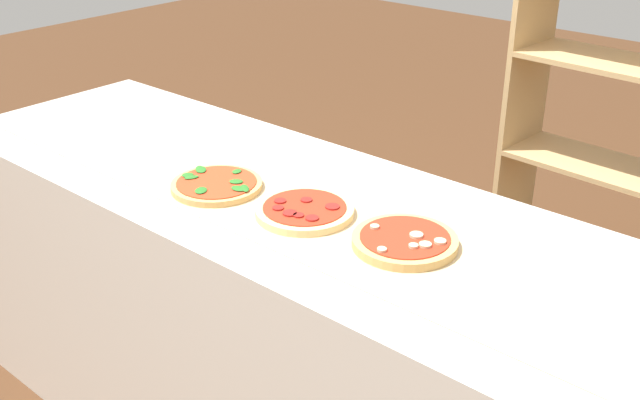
{
  "coord_description": "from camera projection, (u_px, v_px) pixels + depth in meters",
  "views": [
    {
      "loc": [
        1.12,
        -1.3,
        1.77
      ],
      "look_at": [
        0.0,
        0.0,
        0.94
      ],
      "focal_mm": 42.74,
      "sensor_mm": 36.0,
      "label": 1
    }
  ],
  "objects": [
    {
      "name": "counter",
      "position": [
        320.0,
        356.0,
        2.11
      ],
      "size": [
        2.54,
        0.71,
        0.92
      ],
      "primitive_type": "cube",
      "color": "beige",
      "rests_on": "ground_plane"
    },
    {
      "name": "parchment_paper",
      "position": [
        320.0,
        207.0,
        1.91
      ],
      "size": [
        2.34,
        0.48,
        0.0
      ],
      "primitive_type": "cube",
      "color": "tan",
      "rests_on": "counter"
    },
    {
      "name": "pizza_spinach_0",
      "position": [
        217.0,
        185.0,
        2.01
      ],
      "size": [
        0.24,
        0.24,
        0.02
      ],
      "color": "tan",
      "rests_on": "parchment_paper"
    },
    {
      "name": "pizza_pepperoni_1",
      "position": [
        305.0,
        211.0,
        1.87
      ],
      "size": [
        0.24,
        0.24,
        0.03
      ],
      "color": "#E5C17F",
      "rests_on": "parchment_paper"
    },
    {
      "name": "pizza_mushroom_2",
      "position": [
        405.0,
        241.0,
        1.73
      ],
      "size": [
        0.24,
        0.24,
        0.03
      ],
      "color": "tan",
      "rests_on": "parchment_paper"
    }
  ]
}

